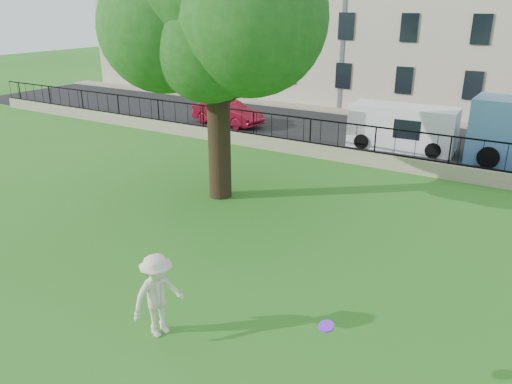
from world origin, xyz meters
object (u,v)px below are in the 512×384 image
Objects in this scene: red_sedan at (227,113)px; frisbee at (326,326)px; man at (158,295)px; white_van at (402,128)px.

frisbee is at bearing -134.56° from red_sedan.
man is 16.88m from white_van.
man is 0.43× the size of red_sedan.
man is at bearing -176.24° from frisbee.
white_van is at bearing 14.98° from man.
red_sedan is at bearing 45.77° from man.
white_van is (-3.49, 16.64, -0.36)m from frisbee.
white_van is at bearing -82.49° from red_sedan.
red_sedan is (-9.80, 16.66, -0.22)m from man.
white_van is at bearing 101.84° from frisbee.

